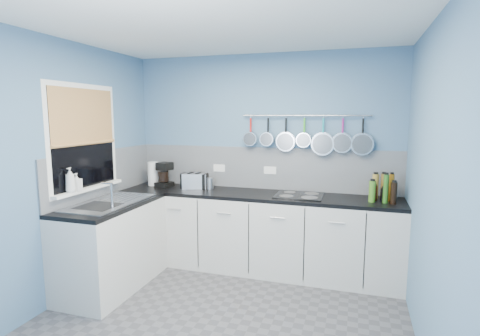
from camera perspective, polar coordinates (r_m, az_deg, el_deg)
The scene contains 44 objects.
floor at distance 3.54m, azimuth -3.10°, elevation -22.42°, with size 3.20×3.00×0.02m, color #47474C.
ceiling at distance 3.13m, azimuth -3.48°, elevation 21.41°, with size 3.20×3.00×0.02m, color white.
wall_back at distance 4.53m, azimuth 3.49°, elevation 1.27°, with size 3.20×0.02×2.50m, color #4C7195.
wall_front at distance 1.81m, azimuth -20.72°, elevation -9.76°, with size 3.20×0.02×2.50m, color #4C7195.
wall_left at distance 3.96m, azimuth -25.65°, elevation -0.51°, with size 0.02×3.00×2.50m, color #4C7195.
wall_right at distance 2.95m, azimuth 27.48°, elevation -3.32°, with size 0.02×3.00×2.50m, color #4C7195.
backsplash_back at distance 4.52m, azimuth 3.41°, elevation -0.02°, with size 3.20×0.02×0.50m, color gray.
backsplash_left at distance 4.41m, azimuth -20.06°, elevation -0.70°, with size 0.02×1.80×0.50m, color gray.
cabinet_run_back at distance 4.41m, azimuth 2.41°, elevation -9.84°, with size 3.20×0.60×0.86m, color beige.
worktop_back at distance 4.29m, azimuth 2.44°, elevation -4.11°, with size 3.20×0.60×0.04m, color black.
cabinet_run_left at distance 4.18m, azimuth -18.91°, elevation -11.31°, with size 0.60×1.20×0.86m, color beige.
worktop_left at distance 4.05m, azimuth -19.20°, elevation -5.29°, with size 0.60×1.20×0.04m, color black.
window_frame at distance 4.13m, azimuth -22.71°, elevation 4.18°, with size 0.01×1.00×1.10m, color white.
window_glass at distance 4.13m, azimuth -22.66°, elevation 4.18°, with size 0.01×0.90×1.00m, color black.
bamboo_blind at distance 4.11m, azimuth -22.74°, elevation 7.31°, with size 0.01×0.90×0.55m, color #BE7D50.
window_sill at distance 4.17m, azimuth -22.06°, elevation -2.88°, with size 0.10×0.98×0.03m, color white.
sink_unit at distance 4.05m, azimuth -19.22°, elevation -4.96°, with size 0.50×0.95×0.01m, color silver.
mixer_tap at distance 3.79m, azimuth -18.98°, elevation -3.88°, with size 0.12×0.08×0.26m, color silver, non-canonical shape.
socket_left at distance 4.67m, azimuth -3.19°, elevation -0.00°, with size 0.15×0.01×0.09m, color white.
socket_right at distance 4.49m, azimuth 4.61°, elevation -0.35°, with size 0.15×0.01×0.09m, color white.
pot_rail at distance 4.34m, azimuth 9.83°, elevation 7.89°, with size 0.02×0.02×1.45m, color silver.
soap_bottle_a at distance 3.93m, azimuth -24.48°, elevation -1.67°, with size 0.09×0.09×0.24m, color white.
soap_bottle_b at distance 4.00m, azimuth -23.67°, elevation -1.96°, with size 0.08×0.08×0.17m, color white.
paper_towel at distance 4.86m, azimuth -13.10°, elevation -0.85°, with size 0.13×0.13×0.30m, color white.
coffee_maker at distance 4.74m, azimuth -11.52°, elevation -1.01°, with size 0.17×0.19×0.30m, color black, non-canonical shape.
toaster at distance 4.58m, azimuth -6.95°, elevation -1.95°, with size 0.29×0.16×0.18m, color silver.
canister at distance 4.54m, azimuth -4.64°, elevation -2.33°, with size 0.09×0.09×0.13m, color silver.
hob at distance 4.19m, azimuth 9.03°, elevation -4.15°, with size 0.52×0.45×0.01m, color black.
pan_0 at distance 4.47m, azimuth 1.62°, elevation 5.69°, with size 0.17×0.07×0.36m, color silver, non-canonical shape.
pan_1 at distance 4.41m, azimuth 4.28°, elevation 5.70°, with size 0.16×0.11×0.35m, color silver, non-canonical shape.
pan_2 at distance 4.37m, azimuth 6.99°, elevation 5.25°, with size 0.22×0.05×0.41m, color silver, non-canonical shape.
pan_3 at distance 4.34m, azimuth 9.76°, elevation 5.50°, with size 0.17×0.08×0.36m, color silver, non-canonical shape.
pan_4 at distance 4.31m, azimuth 12.54°, elevation 4.86°, with size 0.25×0.05×0.44m, color silver, non-canonical shape.
pan_5 at distance 4.30m, azimuth 15.37°, elevation 4.99°, with size 0.22×0.05×0.41m, color silver, non-canonical shape.
pan_6 at distance 4.30m, azimuth 18.19°, elevation 4.73°, with size 0.24×0.05×0.43m, color silver, non-canonical shape.
condiment_0 at distance 4.26m, azimuth 22.05°, elevation -3.55°, with size 0.07×0.07×0.14m, color brown.
condiment_1 at distance 4.26m, azimuth 21.03°, elevation -2.62°, with size 0.06×0.06×0.27m, color brown.
condiment_2 at distance 4.25m, azimuth 19.93°, elevation -2.63°, with size 0.07×0.07×0.26m, color olive.
condiment_3 at distance 4.16m, azimuth 22.08°, elevation -2.83°, with size 0.05×0.05×0.28m, color #8C5914.
condiment_4 at distance 4.18m, azimuth 21.03°, elevation -3.79°, with size 0.06×0.06×0.13m, color black.
condiment_5 at distance 4.15m, azimuth 19.80°, elevation -3.63°, with size 0.06×0.06×0.16m, color #4C190C.
condiment_6 at distance 4.05m, azimuth 22.41°, elevation -3.57°, with size 0.06×0.06×0.22m, color black.
condiment_7 at distance 4.07m, azimuth 21.36°, elevation -2.97°, with size 0.05×0.05×0.29m, color #265919.
condiment_8 at distance 4.07m, azimuth 19.52°, elevation -3.40°, with size 0.07×0.07×0.22m, color #3F721E.
Camera 1 is at (1.08, -2.85, 1.79)m, focal length 27.97 mm.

